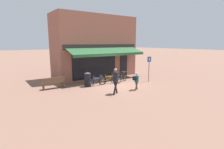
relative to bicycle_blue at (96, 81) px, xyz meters
name	(u,v)px	position (x,y,z in m)	size (l,w,h in m)	color
ground_plane	(120,86)	(1.56, -0.98, -0.37)	(160.00, 160.00, 0.00)	brown
shop_front	(95,47)	(2.01, 3.59, 2.60)	(8.12, 4.55, 5.94)	#8E5647
bike_rack_rail	(109,78)	(1.25, 0.13, 0.10)	(2.90, 0.04, 0.57)	#47494F
bicycle_blue	(96,81)	(0.00, 0.00, 0.00)	(1.80, 0.52, 0.82)	black
bicycle_orange	(108,80)	(1.14, -0.02, -0.01)	(1.70, 0.52, 0.82)	black
bicycle_black	(122,78)	(2.48, -0.12, 0.03)	(1.71, 0.87, 0.88)	black
pedestrian_adult	(115,78)	(-0.10, -2.67, 0.69)	(0.58, 0.63, 1.75)	black
pedestrian_child	(136,80)	(1.74, -2.71, 0.39)	(0.52, 0.52, 1.25)	#47382D
litter_bin	(88,79)	(-0.65, 0.23, 0.20)	(0.52, 0.52, 1.14)	black
parking_sign	(149,66)	(4.55, -1.28, 1.01)	(0.44, 0.07, 2.23)	slate
park_bench	(54,83)	(-3.03, 1.07, 0.10)	(1.61, 0.46, 0.87)	brown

